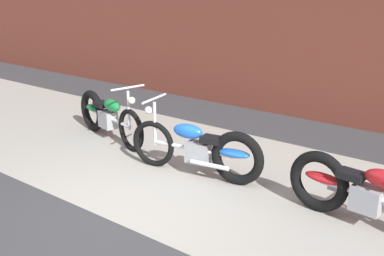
{
  "coord_description": "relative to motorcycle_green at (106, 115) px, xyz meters",
  "views": [
    {
      "loc": [
        3.41,
        -3.02,
        2.57
      ],
      "look_at": [
        0.11,
        1.38,
        0.75
      ],
      "focal_mm": 42.06,
      "sensor_mm": 36.0,
      "label": 1
    }
  ],
  "objects": [
    {
      "name": "ground_plane",
      "position": [
        2.12,
        -1.92,
        -0.4
      ],
      "size": [
        80.0,
        80.0,
        0.0
      ],
      "primitive_type": "plane",
      "color": "#38383A"
    },
    {
      "name": "sidewalk_slab",
      "position": [
        2.12,
        -0.17,
        -0.4
      ],
      "size": [
        36.0,
        3.5,
        0.01
      ],
      "primitive_type": "cube",
      "color": "#9E998E",
      "rests_on": "ground"
    },
    {
      "name": "motorcycle_green",
      "position": [
        0.0,
        0.0,
        0.0
      ],
      "size": [
        1.97,
        0.76,
        1.03
      ],
      "rotation": [
        0.0,
        0.0,
        -0.25
      ],
      "color": "black",
      "rests_on": "ground"
    },
    {
      "name": "motorcycle_blue",
      "position": [
        2.26,
        -0.33,
        0.0
      ],
      "size": [
        2.0,
        0.6,
        1.03
      ],
      "rotation": [
        0.0,
        0.0,
        3.29
      ],
      "color": "black",
      "rests_on": "ground"
    },
    {
      "name": "motorcycle_red",
      "position": [
        4.35,
        -0.35,
        0.0
      ],
      "size": [
        2.0,
        0.6,
        1.03
      ],
      "rotation": [
        0.0,
        0.0,
        -0.11
      ],
      "color": "black",
      "rests_on": "ground"
    }
  ]
}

